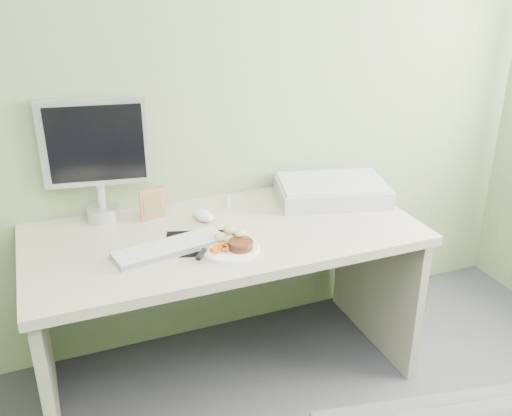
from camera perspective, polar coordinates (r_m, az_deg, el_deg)
name	(u,v)px	position (r m, az deg, el deg)	size (l,w,h in m)	color
wall_back	(193,63)	(2.50, -6.33, 14.24)	(3.50, 3.50, 0.00)	gray
desk	(226,269)	(2.43, -3.06, -6.16)	(1.60, 0.75, 0.73)	beige
plate	(230,249)	(2.19, -2.65, -4.08)	(0.23, 0.23, 0.01)	white
steak	(241,245)	(2.17, -1.54, -3.70)	(0.10, 0.10, 0.03)	black
potato_pile	(232,234)	(2.23, -2.40, -2.58)	(0.10, 0.07, 0.06)	#A78051
carrot_heap	(219,247)	(2.16, -3.76, -3.90)	(0.05, 0.04, 0.03)	#EC5204
steak_knife	(204,250)	(2.15, -5.22, -4.24)	(0.13, 0.17, 0.01)	silver
mousepad	(197,243)	(2.25, -5.89, -3.52)	(0.25, 0.22, 0.00)	black
keyboard	(170,247)	(2.20, -8.58, -3.88)	(0.43, 0.13, 0.02)	white
computer_mouse	(203,215)	(2.44, -5.30, -0.74)	(0.07, 0.12, 0.04)	white
photo_frame	(152,204)	(2.46, -10.32, 0.39)	(0.11, 0.01, 0.14)	olive
eyedrop_bottle	(228,201)	(2.55, -2.84, 0.69)	(0.02, 0.02, 0.06)	white
scanner	(332,191)	(2.66, 7.58, 1.69)	(0.49, 0.33, 0.08)	#B6BABE
monitor	(96,153)	(2.44, -15.73, 5.29)	(0.43, 0.15, 0.52)	silver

